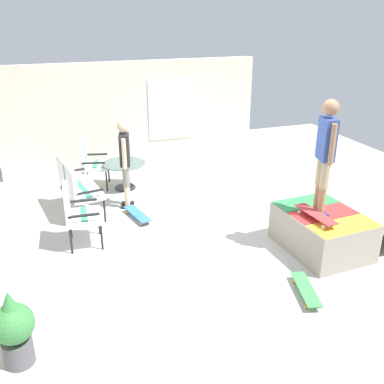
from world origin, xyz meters
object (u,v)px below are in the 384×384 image
at_px(person_skater, 326,149).
at_px(skateboard_on_ramp, 316,215).
at_px(skate_ramp, 324,231).
at_px(skateboard_spare, 306,289).
at_px(potted_plant, 14,328).
at_px(skateboard_by_bench, 138,214).
at_px(patio_chair_by_wall, 76,210).
at_px(patio_table, 124,170).
at_px(patio_bench, 75,183).
at_px(person_watching, 125,158).
at_px(patio_chair_near_house, 90,160).

relative_size(person_skater, skateboard_on_ramp, 2.17).
relative_size(skate_ramp, skateboard_on_ramp, 2.43).
distance_m(skateboard_spare, potted_plant, 3.63).
bearing_deg(skateboard_spare, skateboard_on_ramp, -37.64).
height_order(skate_ramp, skateboard_on_ramp, skateboard_on_ramp).
height_order(skateboard_by_bench, skateboard_spare, same).
xyz_separation_m(skate_ramp, person_skater, (-0.01, 0.16, 1.36)).
height_order(patio_chair_by_wall, patio_table, patio_chair_by_wall).
height_order(skateboard_spare, potted_plant, potted_plant).
xyz_separation_m(patio_bench, person_watching, (0.01, -0.95, 0.38)).
height_order(patio_bench, patio_chair_by_wall, same).
relative_size(person_watching, person_skater, 0.96).
height_order(patio_bench, person_watching, person_watching).
bearing_deg(patio_chair_by_wall, skate_ramp, -111.62).
bearing_deg(person_watching, patio_bench, 90.39).
bearing_deg(patio_chair_by_wall, patio_table, -29.21).
bearing_deg(skateboard_on_ramp, patio_chair_by_wall, 64.36).
relative_size(skateboard_on_ramp, potted_plant, 0.88).
xyz_separation_m(skate_ramp, patio_table, (3.58, 2.45, 0.09)).
relative_size(patio_chair_by_wall, skateboard_on_ramp, 1.25).
bearing_deg(person_watching, person_skater, -137.61).
bearing_deg(patio_chair_by_wall, skateboard_on_ramp, -115.64).
relative_size(patio_chair_near_house, skateboard_spare, 1.24).
xyz_separation_m(patio_chair_by_wall, skateboard_by_bench, (0.62, -1.11, -0.53)).
bearing_deg(patio_bench, skate_ramp, -126.76).
distance_m(patio_chair_by_wall, skateboard_spare, 3.67).
bearing_deg(skate_ramp, person_watching, 44.29).
relative_size(patio_chair_near_house, person_skater, 0.58).
bearing_deg(patio_chair_by_wall, skateboard_spare, -131.83).
bearing_deg(skateboard_on_ramp, patio_table, 29.82).
height_order(patio_bench, person_skater, person_skater).
height_order(person_watching, potted_plant, person_watching).
bearing_deg(patio_table, patio_chair_by_wall, 150.79).
distance_m(patio_table, person_skater, 4.44).
height_order(person_skater, skateboard_spare, person_skater).
bearing_deg(potted_plant, skate_ramp, -77.78).
distance_m(patio_chair_near_house, skateboard_by_bench, 1.99).
xyz_separation_m(patio_table, skateboard_on_ramp, (-3.74, -2.14, 0.32)).
bearing_deg(skateboard_on_ramp, person_watching, 39.09).
distance_m(person_skater, skateboard_by_bench, 3.53).
distance_m(patio_table, skateboard_spare, 4.81).
height_order(patio_table, skateboard_spare, patio_table).
bearing_deg(skateboard_spare, patio_chair_near_house, 24.03).
bearing_deg(patio_chair_near_house, patio_bench, 160.93).
height_order(person_watching, skateboard_by_bench, person_watching).
xyz_separation_m(patio_chair_near_house, skateboard_spare, (-4.87, -2.17, -0.53)).
bearing_deg(patio_table, person_skater, -147.48).
bearing_deg(patio_chair_by_wall, skateboard_by_bench, -60.93).
bearing_deg(skateboard_on_ramp, person_skater, -44.29).
bearing_deg(skateboard_spare, person_skater, -38.76).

